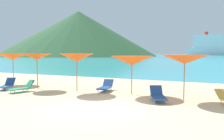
{
  "coord_description": "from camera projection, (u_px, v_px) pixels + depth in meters",
  "views": [
    {
      "loc": [
        4.14,
        -7.82,
        2.2
      ],
      "look_at": [
        -1.32,
        4.22,
        1.2
      ],
      "focal_mm": 36.09,
      "sensor_mm": 36.0,
      "label": 1
    }
  ],
  "objects": [
    {
      "name": "headland_hill",
      "position": [
        79.0,
        34.0,
        161.66
      ],
      "size": [
        111.62,
        111.62,
        32.14
      ],
      "primitive_type": "cone",
      "color": "#2D5B33",
      "rests_on": "ground_plane"
    },
    {
      "name": "ocean_water",
      "position": [
        209.0,
        55.0,
        218.01
      ],
      "size": [
        650.0,
        440.0,
        0.02
      ],
      "primitive_type": "cube",
      "color": "#38B7CC",
      "rests_on": "ground_plane"
    },
    {
      "name": "umbrella_1",
      "position": [
        37.0,
        57.0,
        13.92
      ],
      "size": [
        1.96,
        1.96,
        2.17
      ],
      "color": "#9E7F59",
      "rests_on": "ground_plane"
    },
    {
      "name": "lounge_chair_0",
      "position": [
        7.0,
        85.0,
        13.69
      ],
      "size": [
        1.02,
        1.48,
        0.65
      ],
      "rotation": [
        0.0,
        0.0,
        0.37
      ],
      "color": "#1E478C",
      "rests_on": "ground_plane"
    },
    {
      "name": "umbrella_3",
      "position": [
        132.0,
        61.0,
        11.92
      ],
      "size": [
        2.34,
        2.34,
        2.05
      ],
      "color": "#9E7F59",
      "rests_on": "ground_plane"
    },
    {
      "name": "umbrella_0",
      "position": [
        13.0,
        56.0,
        15.98
      ],
      "size": [
        2.45,
        2.45,
        2.19
      ],
      "color": "#9E7F59",
      "rests_on": "ground_plane"
    },
    {
      "name": "lounge_chair_6",
      "position": [
        106.0,
        86.0,
        13.05
      ],
      "size": [
        0.86,
        1.69,
        0.61
      ],
      "rotation": [
        0.0,
        0.0,
        0.16
      ],
      "color": "#1E478C",
      "rests_on": "ground_plane"
    },
    {
      "name": "lounge_chair_2",
      "position": [
        22.0,
        87.0,
        12.76
      ],
      "size": [
        0.96,
        1.5,
        0.63
      ],
      "rotation": [
        0.0,
        0.0,
        -0.32
      ],
      "color": "#268C66",
      "rests_on": "ground_plane"
    },
    {
      "name": "ground_plane",
      "position": [
        157.0,
        82.0,
        18.07
      ],
      "size": [
        50.0,
        100.0,
        0.3
      ],
      "primitive_type": "cube",
      "color": "beige"
    },
    {
      "name": "cruise_ship",
      "position": [
        212.0,
        46.0,
        223.93
      ],
      "size": [
        48.43,
        11.6,
        23.49
      ],
      "rotation": [
        0.0,
        0.0,
        -0.03
      ],
      "color": "white",
      "rests_on": "ocean_water"
    },
    {
      "name": "umbrella_2",
      "position": [
        77.0,
        58.0,
        12.83
      ],
      "size": [
        2.05,
        2.05,
        2.18
      ],
      "color": "#9E7F59",
      "rests_on": "ground_plane"
    },
    {
      "name": "lounge_chair_1",
      "position": [
        158.0,
        95.0,
        10.31
      ],
      "size": [
        1.13,
        1.63,
        0.63
      ],
      "rotation": [
        0.0,
        0.0,
        0.4
      ],
      "color": "#1E478C",
      "rests_on": "ground_plane"
    },
    {
      "name": "umbrella_4",
      "position": [
        185.0,
        59.0,
        10.48
      ],
      "size": [
        2.24,
        2.24,
        2.12
      ],
      "color": "#9E7F59",
      "rests_on": "ground_plane"
    }
  ]
}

